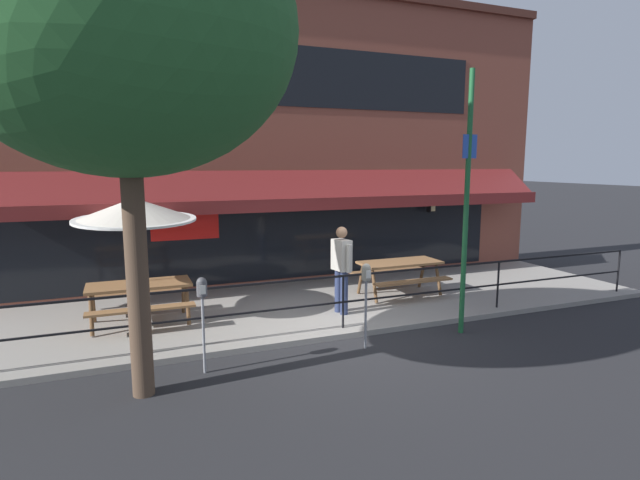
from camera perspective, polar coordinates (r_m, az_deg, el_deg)
ground_plane at (r=8.84m, az=3.45°, el=-11.18°), size 120.00×120.00×0.00m
patio_deck at (r=10.58m, az=-1.20°, el=-7.50°), size 15.00×4.00×0.10m
restaurant_building at (r=12.27m, az=-4.98°, el=11.37°), size 15.00×1.60×7.20m
patio_railing at (r=8.87m, az=2.66°, el=-5.71°), size 13.84×0.04×0.97m
picnic_table_left at (r=9.65m, az=-19.92°, el=-5.60°), size 1.80×1.42×0.76m
picnic_table_centre at (r=11.20m, az=9.10°, el=-3.23°), size 1.80×1.42×0.76m
patio_umbrella_left at (r=9.57m, az=-20.41°, el=3.22°), size 2.14×2.14×2.38m
pedestrian_walking at (r=9.68m, az=2.46°, el=-2.90°), size 0.30×0.61×1.71m
parking_meter_near at (r=7.31m, az=-13.32°, el=-6.26°), size 0.15×0.16×1.42m
parking_meter_far at (r=8.10m, az=5.30°, el=-4.58°), size 0.15×0.16×1.42m
street_sign_pole at (r=9.01m, az=16.40°, el=4.16°), size 0.28×0.09×4.58m
street_tree_curbside at (r=6.79m, az=-20.60°, el=23.89°), size 4.20×3.78×7.03m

